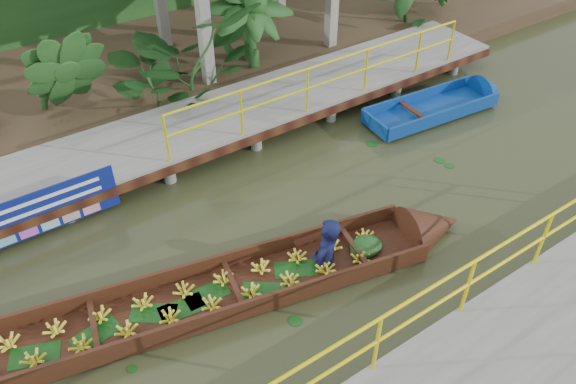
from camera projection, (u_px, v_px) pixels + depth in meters
ground at (289, 240)px, 9.81m from camera, size 80.00×80.00×0.00m
land_strip at (125, 65)px, 14.45m from camera, size 30.00×8.00×0.45m
far_dock at (197, 128)px, 11.70m from camera, size 16.00×2.06×1.66m
near_dock at (532, 378)px, 7.38m from camera, size 18.00×2.40×1.73m
vendor_boat at (189, 297)px, 8.51m from camera, size 10.48×3.18×2.25m
moored_blue_boat at (460, 100)px, 13.22m from camera, size 3.81×1.30×0.89m
blue_banner at (37, 213)px, 9.52m from camera, size 2.79×0.04×0.87m
tropical_plants at (241, 33)px, 13.32m from camera, size 14.42×1.42×1.78m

